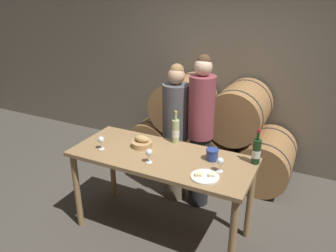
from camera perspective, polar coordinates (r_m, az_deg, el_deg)
ground_plane at (r=3.68m, az=-1.08°, el=-17.63°), size 10.00×10.00×0.00m
stone_wall_back at (r=4.70m, az=10.12°, el=12.78°), size 10.00×0.12×3.20m
barrel_stack at (r=4.50m, az=7.26°, el=-1.03°), size 2.25×0.83×1.30m
tasting_table at (r=3.23m, az=-1.19°, el=-6.91°), size 1.78×0.75×0.90m
person_left at (r=3.77m, az=1.37°, el=-1.24°), size 0.31×0.31×1.65m
person_right at (r=3.63m, az=5.71°, el=-0.98°), size 0.29×0.29×1.78m
wine_bottle_red at (r=3.08m, az=15.14°, el=-4.31°), size 0.08×0.08×0.34m
wine_bottle_white at (r=3.38m, az=1.41°, el=-0.91°), size 0.08×0.08×0.35m
blue_crock at (r=3.09m, az=7.70°, el=-4.87°), size 0.12×0.12×0.11m
bread_basket at (r=3.33m, az=-4.58°, el=-2.88°), size 0.21×0.21×0.12m
cheese_plate at (r=2.83m, az=6.45°, el=-8.73°), size 0.25×0.25×0.04m
wine_glass_far_left at (r=3.32m, az=-11.59°, el=-2.42°), size 0.06×0.06×0.14m
wine_glass_left at (r=3.00m, az=-3.34°, el=-4.72°), size 0.06×0.06×0.14m
wine_glass_center at (r=2.89m, az=9.09°, el=-6.14°), size 0.06×0.06×0.14m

